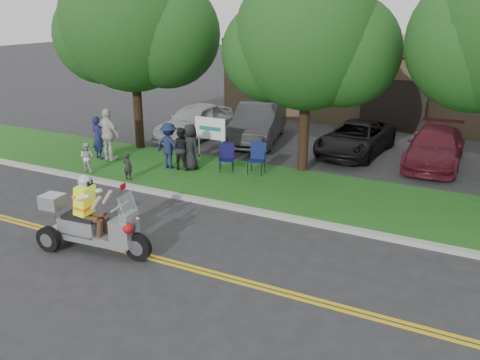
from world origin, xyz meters
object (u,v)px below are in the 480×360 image
at_px(lawn_chair_a, 257,156).
at_px(parked_car_far_left, 195,121).
at_px(spectator_adult_left, 98,138).
at_px(parked_car_right, 435,147).
at_px(parked_car_left, 258,123).
at_px(parked_car_mid, 355,138).
at_px(spectator_adult_mid, 181,148).
at_px(lawn_chair_b, 227,155).
at_px(trike_scooter, 91,225).
at_px(spectator_adult_right, 108,135).

height_order(lawn_chair_a, parked_car_far_left, parked_car_far_left).
bearing_deg(spectator_adult_left, parked_car_right, -138.06).
bearing_deg(parked_car_left, parked_car_mid, -12.70).
bearing_deg(spectator_adult_mid, parked_car_mid, -139.78).
bearing_deg(lawn_chair_b, trike_scooter, -113.90).
bearing_deg(trike_scooter, spectator_adult_right, 122.37).
xyz_separation_m(spectator_adult_right, parked_car_mid, (7.85, 5.41, -0.44)).
xyz_separation_m(lawn_chair_a, spectator_adult_left, (-6.06, -1.20, 0.21)).
distance_m(trike_scooter, lawn_chair_b, 6.74).
distance_m(parked_car_far_left, parked_car_left, 2.85).
bearing_deg(lawn_chair_a, parked_car_mid, 52.18).
relative_size(spectator_adult_right, parked_car_mid, 0.42).
xyz_separation_m(spectator_adult_left, parked_car_left, (4.09, 5.37, -0.09)).
xyz_separation_m(spectator_adult_right, parked_car_left, (3.61, 5.32, -0.25)).
height_order(spectator_adult_mid, spectator_adult_right, spectator_adult_right).
height_order(lawn_chair_b, parked_car_right, parked_car_right).
height_order(parked_car_left, parked_car_right, parked_car_left).
bearing_deg(spectator_adult_right, spectator_adult_mid, -165.98).
bearing_deg(spectator_adult_right, parked_car_right, -145.26).
bearing_deg(lawn_chair_b, parked_car_right, 10.93).
distance_m(lawn_chair_a, parked_car_mid, 4.83).
height_order(trike_scooter, parked_car_mid, trike_scooter).
bearing_deg(lawn_chair_a, trike_scooter, -108.07).
relative_size(lawn_chair_a, parked_car_right, 0.23).
bearing_deg(trike_scooter, spectator_adult_left, 125.42).
xyz_separation_m(spectator_adult_mid, parked_car_right, (7.84, 5.03, -0.19)).
relative_size(spectator_adult_mid, parked_car_right, 0.33).
height_order(lawn_chair_a, parked_car_mid, parked_car_mid).
relative_size(trike_scooter, parked_car_mid, 0.64).
xyz_separation_m(spectator_adult_left, parked_car_mid, (8.33, 5.45, -0.28)).
xyz_separation_m(trike_scooter, spectator_adult_mid, (-1.52, 6.14, 0.19)).
distance_m(spectator_adult_right, parked_car_mid, 9.54).
height_order(lawn_chair_a, parked_car_right, parked_car_right).
relative_size(parked_car_far_left, parked_car_right, 0.97).
xyz_separation_m(lawn_chair_b, spectator_adult_left, (-5.00, -0.93, 0.26)).
relative_size(spectator_adult_right, parked_car_left, 0.39).
bearing_deg(spectator_adult_mid, spectator_adult_right, -1.10).
distance_m(spectator_adult_left, parked_car_mid, 9.96).
height_order(trike_scooter, spectator_adult_left, trike_scooter).
bearing_deg(spectator_adult_left, parked_car_far_left, -89.04).
distance_m(lawn_chair_b, spectator_adult_left, 5.10).
bearing_deg(trike_scooter, parked_car_left, 89.35).
relative_size(trike_scooter, spectator_adult_left, 1.83).
bearing_deg(parked_car_mid, parked_car_right, 2.95).
bearing_deg(spectator_adult_left, spectator_adult_mid, -158.01).
bearing_deg(spectator_adult_mid, parked_car_left, -103.18).
relative_size(spectator_adult_left, spectator_adult_mid, 1.07).
xyz_separation_m(lawn_chair_b, parked_car_right, (6.33, 4.43, 0.02)).
bearing_deg(parked_car_right, spectator_adult_mid, -148.46).
distance_m(lawn_chair_b, spectator_adult_mid, 1.64).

